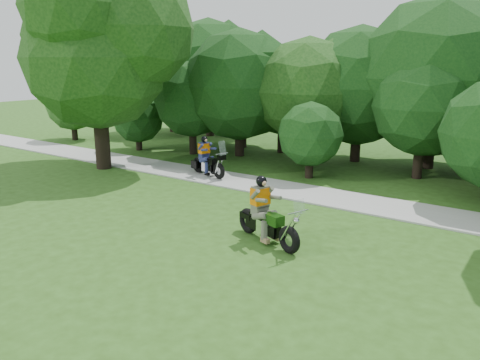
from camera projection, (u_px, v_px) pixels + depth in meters
The scene contains 6 objects.
ground at pixel (176, 277), 10.86m from camera, with size 100.00×100.00×0.00m, color #2B4D16.
walkway at pixel (324, 196), 17.21m from camera, with size 60.00×2.20×0.06m, color #9F9F9A.
tree_line at pixel (402, 88), 21.39m from camera, with size 40.24×11.90×7.76m.
big_tree_west at pixel (101, 40), 20.72m from camera, with size 8.64×6.56×9.96m.
chopper_motorcycle at pixel (265, 218), 12.85m from camera, with size 2.51×1.28×1.84m.
touring_motorcycle at pixel (206, 161), 20.12m from camera, with size 2.19×1.07×1.69m.
Camera 1 is at (6.92, -7.32, 4.87)m, focal length 35.00 mm.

